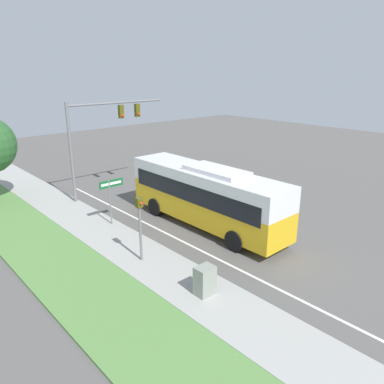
# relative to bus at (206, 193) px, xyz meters

# --- Properties ---
(ground_plane) EXTENTS (80.00, 80.00, 0.00)m
(ground_plane) POSITION_rel_bus_xyz_m (1.26, -2.88, -1.96)
(ground_plane) COLOR #565451
(sidewalk) EXTENTS (2.80, 80.00, 0.12)m
(sidewalk) POSITION_rel_bus_xyz_m (-4.94, -2.88, -1.90)
(sidewalk) COLOR #9E9E99
(sidewalk) RESTS_ON ground_plane
(grass_verge) EXTENTS (3.60, 80.00, 0.10)m
(grass_verge) POSITION_rel_bus_xyz_m (-8.14, -2.88, -1.91)
(grass_verge) COLOR #568442
(grass_verge) RESTS_ON ground_plane
(lane_divider_near) EXTENTS (0.14, 30.00, 0.01)m
(lane_divider_near) POSITION_rel_bus_xyz_m (-2.34, -2.88, -1.95)
(lane_divider_near) COLOR silver
(lane_divider_near) RESTS_ON ground_plane
(bus) EXTENTS (2.59, 10.45, 3.55)m
(bus) POSITION_rel_bus_xyz_m (0.00, 0.00, 0.00)
(bus) COLOR gold
(bus) RESTS_ON ground_plane
(signal_gantry) EXTENTS (7.42, 0.41, 6.64)m
(signal_gantry) POSITION_rel_bus_xyz_m (-1.53, 8.60, 2.84)
(signal_gantry) COLOR slate
(signal_gantry) RESTS_ON ground_plane
(pedestrian_signal) EXTENTS (0.28, 0.34, 3.18)m
(pedestrian_signal) POSITION_rel_bus_xyz_m (-5.19, -1.08, 0.20)
(pedestrian_signal) COLOR slate
(pedestrian_signal) RESTS_ON ground_plane
(street_sign) EXTENTS (1.49, 0.08, 2.77)m
(street_sign) POSITION_rel_bus_xyz_m (-3.93, 3.61, 0.02)
(street_sign) COLOR slate
(street_sign) RESTS_ON ground_plane
(utility_cabinet) EXTENTS (0.76, 0.58, 1.19)m
(utility_cabinet) POSITION_rel_bus_xyz_m (-4.94, -5.05, -1.24)
(utility_cabinet) COLOR gray
(utility_cabinet) RESTS_ON sidewalk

